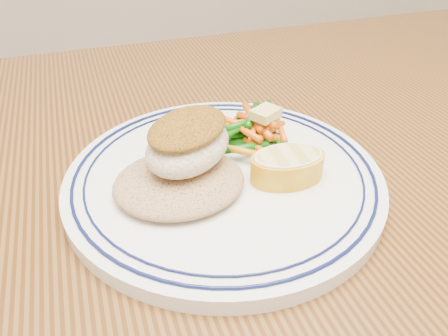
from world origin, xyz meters
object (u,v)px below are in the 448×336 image
fish_fillet (188,141)px  vegetable_pile (250,130)px  lemon_wedge (287,165)px  rice_pilaf (179,179)px  dining_table (249,261)px  plate (224,177)px

fish_fillet → vegetable_pile: 0.09m
vegetable_pile → lemon_wedge: vegetable_pile is taller
fish_fillet → vegetable_pile: (0.08, 0.04, -0.02)m
lemon_wedge → rice_pilaf: bearing=170.3°
dining_table → vegetable_pile: size_ratio=13.60×
fish_fillet → lemon_wedge: (0.08, -0.03, -0.02)m
fish_fillet → vegetable_pile: size_ratio=1.01×
lemon_wedge → dining_table: bearing=155.6°
dining_table → lemon_wedge: bearing=-24.4°
vegetable_pile → lemon_wedge: bearing=-83.9°
dining_table → lemon_wedge: lemon_wedge is taller
plate → rice_pilaf: size_ratio=2.54×
dining_table → rice_pilaf: bearing=176.6°
rice_pilaf → lemon_wedge: (0.10, -0.02, 0.00)m
plate → lemon_wedge: 0.06m
dining_table → fish_fillet: (-0.06, 0.02, 0.15)m
rice_pilaf → fish_fillet: (0.01, 0.01, 0.03)m
rice_pilaf → fish_fillet: size_ratio=1.05×
vegetable_pile → fish_fillet: bearing=-152.2°
fish_fillet → lemon_wedge: bearing=-20.5°
rice_pilaf → vegetable_pile: 0.10m
dining_table → plate: bearing=146.6°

